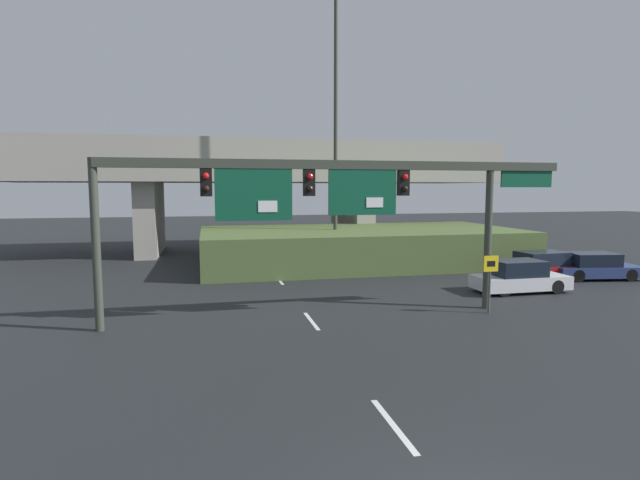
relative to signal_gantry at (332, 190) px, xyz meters
The scene contains 9 objects.
lane_markings 6.00m from the signal_gantry, 102.84° to the left, with size 0.14×26.55×0.01m.
signal_gantry is the anchor object (origin of this frame).
speed_limit_sign 6.81m from the signal_gantry, ahead, with size 0.60×0.11×2.26m.
highway_light_pole_near 13.63m from the signal_gantry, 74.93° to the left, with size 0.70×0.36×17.76m.
overpass_bridge 20.49m from the signal_gantry, 92.35° to the left, with size 35.70×9.67×8.04m.
grass_embankment 13.92m from the signal_gantry, 68.45° to the left, with size 19.48×9.98×2.17m.
parked_sedan_near_right 10.57m from the signal_gantry, 14.74° to the left, with size 4.25×1.77×1.46m.
parked_sedan_mid_right 14.26m from the signal_gantry, 21.96° to the left, with size 4.74×2.07×1.44m.
parked_sedan_far_right 16.40m from the signal_gantry, 16.46° to the left, with size 4.73×2.48×1.37m.
Camera 1 is at (-3.55, -5.70, 4.75)m, focal length 28.00 mm.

